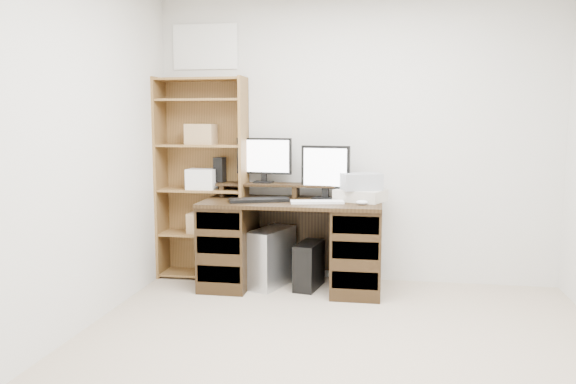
% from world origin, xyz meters
% --- Properties ---
extents(room, '(3.54, 4.04, 2.54)m').
position_xyz_m(room, '(-0.00, 0.00, 1.25)').
color(room, tan).
rests_on(room, ground).
extents(desk, '(1.50, 0.70, 0.75)m').
position_xyz_m(desk, '(-0.50, 1.64, 0.39)').
color(desk, black).
rests_on(desk, ground).
extents(riser_shelf, '(1.40, 0.22, 0.12)m').
position_xyz_m(riser_shelf, '(-0.50, 1.85, 0.84)').
color(riser_shelf, black).
rests_on(riser_shelf, desk).
extents(monitor_wide, '(0.50, 0.14, 0.40)m').
position_xyz_m(monitor_wide, '(-0.79, 1.89, 1.09)').
color(monitor_wide, black).
rests_on(monitor_wide, riser_shelf).
extents(monitor_small, '(0.42, 0.18, 0.46)m').
position_xyz_m(monitor_small, '(-0.23, 1.77, 1.00)').
color(monitor_small, black).
rests_on(monitor_small, desk).
extents(speaker, '(0.10, 0.10, 0.22)m').
position_xyz_m(speaker, '(-1.20, 1.88, 0.98)').
color(speaker, black).
rests_on(speaker, riser_shelf).
extents(keyboard_black, '(0.52, 0.33, 0.03)m').
position_xyz_m(keyboard_black, '(-0.76, 1.54, 0.76)').
color(keyboard_black, black).
rests_on(keyboard_black, desk).
extents(keyboard_white, '(0.45, 0.21, 0.02)m').
position_xyz_m(keyboard_white, '(-0.28, 1.53, 0.76)').
color(keyboard_white, white).
rests_on(keyboard_white, desk).
extents(mouse, '(0.10, 0.08, 0.04)m').
position_xyz_m(mouse, '(0.09, 1.50, 0.77)').
color(mouse, white).
rests_on(mouse, desk).
extents(printer, '(0.46, 0.41, 0.10)m').
position_xyz_m(printer, '(0.07, 1.72, 0.80)').
color(printer, beige).
rests_on(printer, desk).
extents(basket, '(0.38, 0.32, 0.14)m').
position_xyz_m(basket, '(0.07, 1.72, 0.91)').
color(basket, '#909499').
rests_on(basket, printer).
extents(tower_silver, '(0.38, 0.54, 0.50)m').
position_xyz_m(tower_silver, '(-0.69, 1.66, 0.25)').
color(tower_silver, '#BABEC2').
rests_on(tower_silver, ground).
extents(tower_black, '(0.24, 0.42, 0.39)m').
position_xyz_m(tower_black, '(-0.35, 1.65, 0.20)').
color(tower_black, black).
rests_on(tower_black, ground).
extents(bookshelf, '(0.80, 0.30, 1.80)m').
position_xyz_m(bookshelf, '(-1.35, 1.86, 0.92)').
color(bookshelf, olive).
rests_on(bookshelf, ground).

